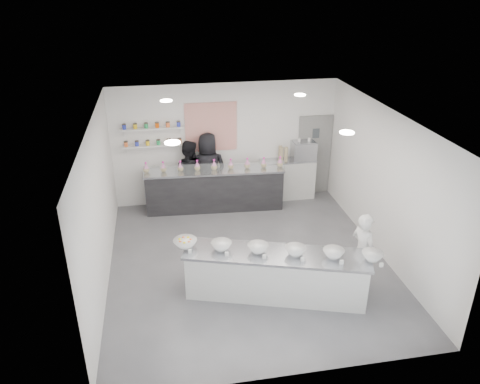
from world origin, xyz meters
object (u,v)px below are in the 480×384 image
Objects in this scene: espresso_ledge at (287,179)px; staff_right at (208,170)px; espresso_machine at (303,151)px; prep_counter at (276,274)px; woman_prep at (363,251)px; back_bar at (215,189)px; staff_left at (189,174)px.

staff_right is (-2.02, -0.04, 0.41)m from espresso_ledge.
espresso_machine is 0.31× the size of staff_right.
woman_prep reaches higher than prep_counter.
espresso_ledge is at bearing 180.00° from espresso_machine.
espresso_ledge is (1.91, 0.29, 0.00)m from back_bar.
back_bar is 5.68× the size of espresso_machine.
staff_right reaches higher than espresso_machine.
back_bar is at bearing -172.73° from espresso_machine.
prep_counter is 3.97m from staff_right.
espresso_ledge is at bearing -175.57° from staff_right.
woman_prep is at bearing -85.25° from espresso_ledge.
staff_left is at bearing 14.63° from woman_prep.
espresso_ledge is 0.82× the size of staff_left.
prep_counter is 4.33m from espresso_machine.
back_bar is 1.93m from espresso_ledge.
back_bar is at bearing 117.39° from prep_counter.
espresso_machine is at bearing 10.90° from back_bar.
staff_left is (-2.50, -0.04, 0.34)m from espresso_ledge.
woman_prep is at bearing 147.24° from staff_left.
woman_prep is at bearing 17.25° from prep_counter.
staff_right is at bearing 9.74° from woman_prep.
staff_right reaches higher than woman_prep.
staff_left is at bearing 160.75° from back_bar.
staff_left is (-2.83, 3.87, 0.11)m from woman_prep.
staff_left is at bearing -179.00° from espresso_ledge.
staff_left reaches higher than back_bar.
staff_left reaches higher than woman_prep.
staff_right is at bearing -178.76° from espresso_ledge.
espresso_ledge is 0.93× the size of woman_prep.
espresso_machine is at bearing 0.00° from espresso_ledge.
woman_prep is (1.61, -0.01, 0.31)m from prep_counter.
staff_right reaches higher than espresso_ledge.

